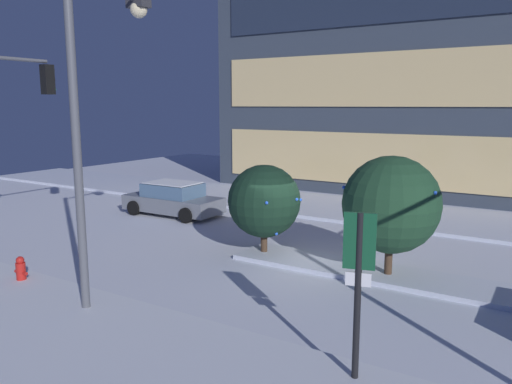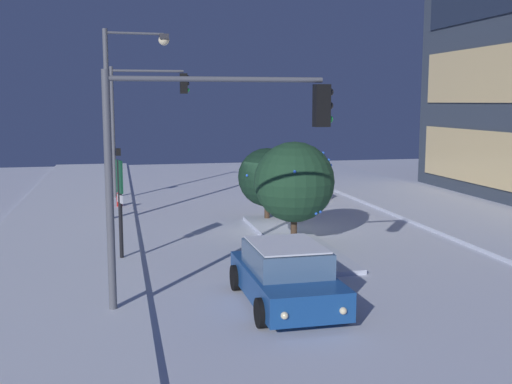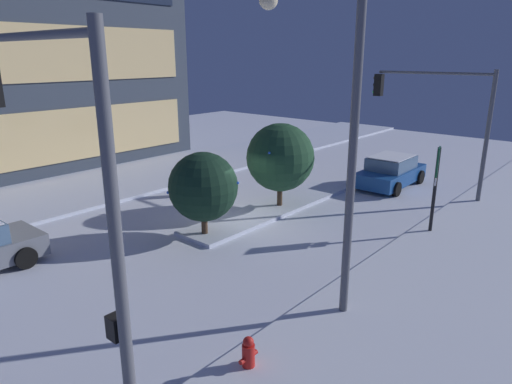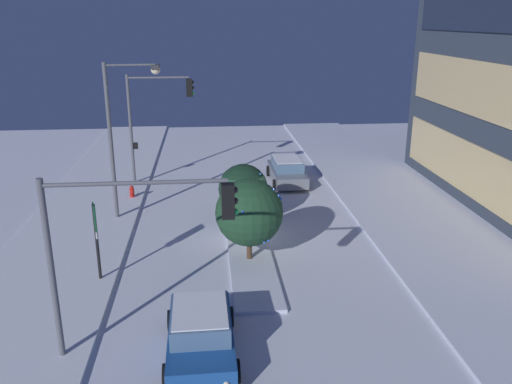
# 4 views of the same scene
# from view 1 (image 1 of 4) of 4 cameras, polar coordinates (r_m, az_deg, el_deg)

# --- Properties ---
(ground) EXTENTS (52.00, 52.00, 0.00)m
(ground) POSITION_cam_1_polar(r_m,az_deg,el_deg) (16.36, 5.21, -7.71)
(ground) COLOR silver
(curb_strip_near) EXTENTS (52.00, 5.20, 0.14)m
(curb_strip_near) POSITION_cam_1_polar(r_m,az_deg,el_deg) (10.34, -16.44, -18.55)
(curb_strip_near) COLOR silver
(curb_strip_near) RESTS_ON ground
(curb_strip_far) EXTENTS (52.00, 5.20, 0.14)m
(curb_strip_far) POSITION_cam_1_polar(r_m,az_deg,el_deg) (23.59, 14.04, -2.33)
(curb_strip_far) COLOR silver
(curb_strip_far) RESTS_ON ground
(median_strip) EXTENTS (9.00, 1.80, 0.14)m
(median_strip) POSITION_cam_1_polar(r_m,az_deg,el_deg) (15.31, 13.59, -8.92)
(median_strip) COLOR silver
(median_strip) RESTS_ON ground
(car_far) EXTENTS (4.65, 2.13, 1.49)m
(car_far) POSITION_cam_1_polar(r_m,az_deg,el_deg) (23.02, -9.34, -0.84)
(car_far) COLOR slate
(car_far) RESTS_ON ground
(street_lamp_arched) EXTENTS (0.56, 2.62, 7.70)m
(street_lamp_arched) POSITION_cam_1_polar(r_m,az_deg,el_deg) (12.64, -17.52, 9.76)
(street_lamp_arched) COLOR #565960
(street_lamp_arched) RESTS_ON ground
(fire_hydrant) EXTENTS (0.48, 0.26, 0.80)m
(fire_hydrant) POSITION_cam_1_polar(r_m,az_deg,el_deg) (15.55, -24.99, -8.07)
(fire_hydrant) COLOR red
(fire_hydrant) RESTS_ON ground
(parking_info_sign) EXTENTS (0.55, 0.21, 3.13)m
(parking_info_sign) POSITION_cam_1_polar(r_m,az_deg,el_deg) (8.95, 11.47, -9.32)
(parking_info_sign) COLOR black
(parking_info_sign) RESTS_ON ground
(decorated_tree_median) EXTENTS (2.43, 2.42, 3.02)m
(decorated_tree_median) POSITION_cam_1_polar(r_m,az_deg,el_deg) (16.41, 0.93, -1.05)
(decorated_tree_median) COLOR #473323
(decorated_tree_median) RESTS_ON ground
(decorated_tree_left_of_median) EXTENTS (2.75, 2.75, 3.54)m
(decorated_tree_left_of_median) POSITION_cam_1_polar(r_m,az_deg,el_deg) (14.64, 14.98, -1.39)
(decorated_tree_left_of_median) COLOR #473323
(decorated_tree_left_of_median) RESTS_ON ground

